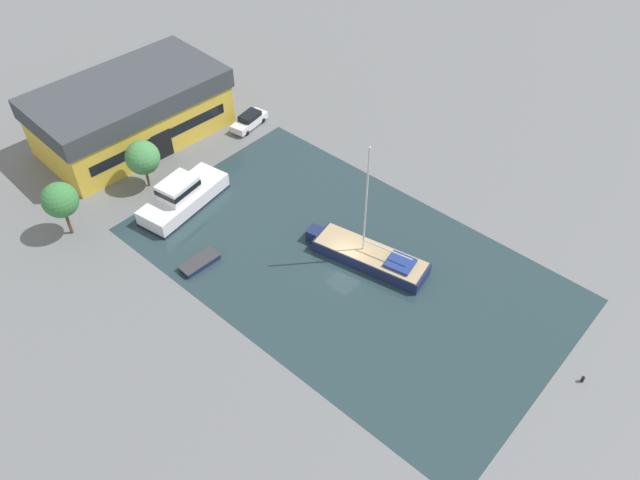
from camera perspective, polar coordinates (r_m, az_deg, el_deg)
The scene contains 10 objects.
ground_plane at distance 55.76m, azimuth 2.24°, elevation -2.13°, with size 440.00×440.00×0.00m, color slate.
water_canal at distance 55.76m, azimuth 2.24°, elevation -2.12°, with size 22.98×38.93×0.01m, color #23383D.
warehouse_building at distance 71.74m, azimuth -16.91°, elevation 11.22°, with size 20.75×12.31×6.67m.
quay_tree_near_building at distance 64.06m, azimuth -15.91°, elevation 7.26°, with size 3.41×3.41×5.22m.
quay_tree_by_water at distance 60.51m, azimuth -22.68°, elevation 3.39°, with size 3.28×3.28×5.67m.
parked_car at distance 72.33m, azimuth -6.48°, elevation 10.82°, with size 4.97×2.46×1.61m.
sailboat_moored at distance 55.54m, azimuth 4.48°, elevation -1.46°, with size 4.86×11.81×12.26m.
motor_cruiser at distance 62.03m, azimuth -12.45°, elevation 3.89°, with size 9.93×4.94×3.30m.
small_dinghy at distance 56.44m, azimuth -10.95°, elevation -2.02°, with size 3.77×1.80×0.53m.
mooring_bollard at distance 51.68m, azimuth 22.90°, elevation -11.62°, with size 0.26×0.26×0.62m.
Camera 1 is at (-30.20, -23.93, 40.30)m, focal length 35.00 mm.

